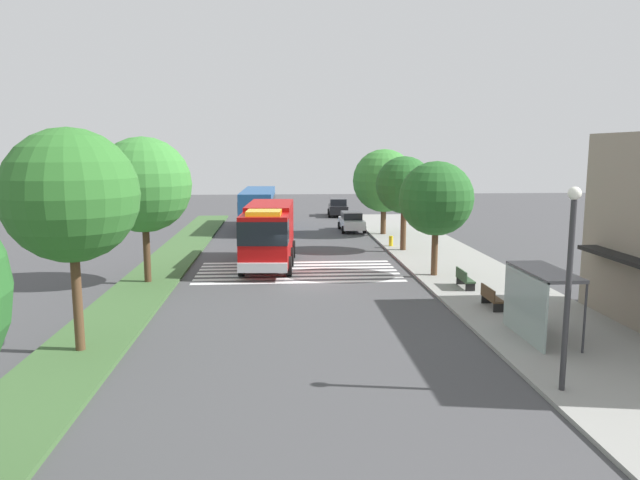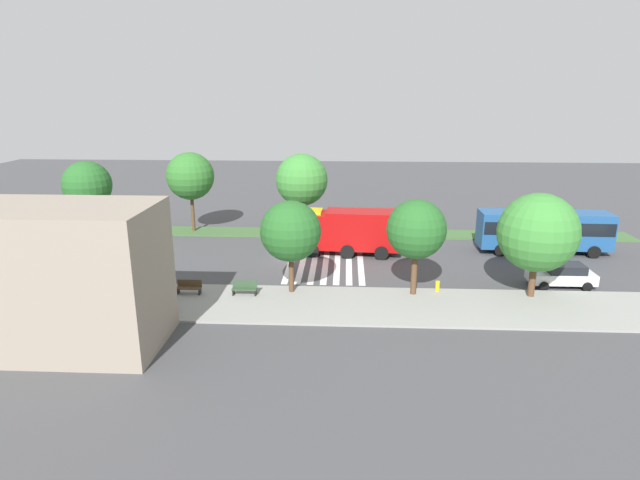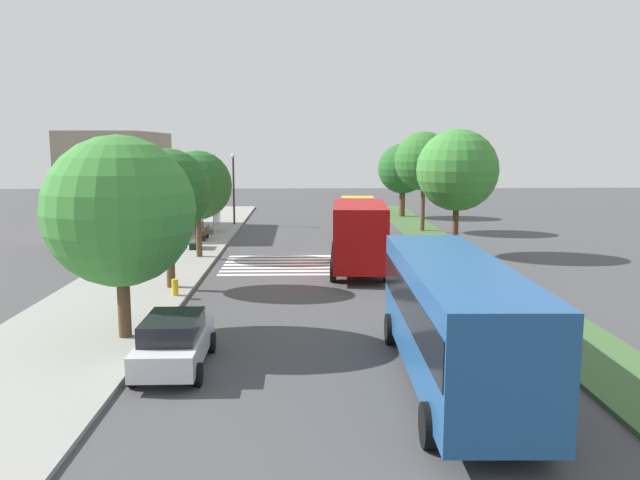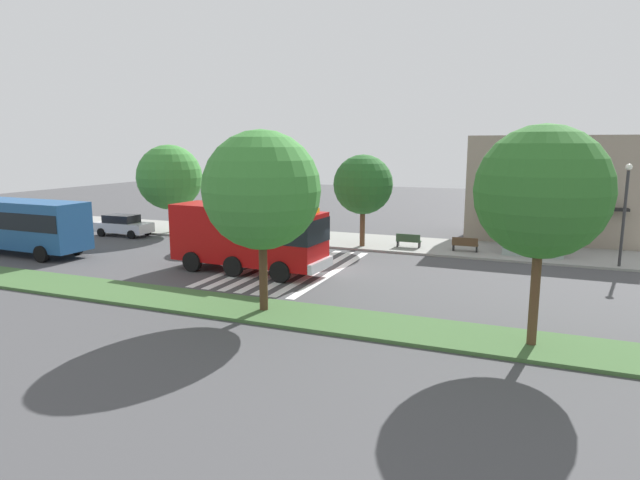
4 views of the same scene
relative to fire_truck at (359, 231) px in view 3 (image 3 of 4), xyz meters
The scene contains 19 objects.
ground_plane 4.62m from the fire_truck, 23.62° to the left, with size 120.00×120.00×0.00m, color #424244.
sidewalk 11.64m from the fire_truck, 70.70° to the left, with size 60.00×5.88×0.14m, color gray.
median_strip 7.43m from the fire_truck, 58.02° to the right, with size 60.00×3.00×0.14m, color #3D6033.
crosswalk 2.99m from the fire_truck, 49.63° to the left, with size 5.85×11.21×0.01m.
fire_truck is the anchor object (origin of this frame).
parked_car_mid 16.32m from the fire_truck, 155.75° to the left, with size 4.32×2.00×1.61m.
transit_bus 16.34m from the fire_truck, behind, with size 10.44×3.04×3.40m.
bus_stop_shelter 17.01m from the fire_truck, 34.43° to the left, with size 3.50×1.40×2.46m.
bench_near_shelter 13.95m from the fire_truck, 43.69° to the left, with size 1.60×0.50×0.90m.
bench_west_of_shelter 11.61m from the fire_truck, 56.30° to the left, with size 1.60×0.50×0.90m.
street_lamp 20.48m from the fire_truck, 24.56° to the left, with size 0.36×0.36×5.68m.
storefront_building 22.41m from the fire_truck, 47.85° to the left, with size 11.22×6.41×7.45m.
sidewalk_tree_far_west 15.16m from the fire_truck, 143.62° to the left, with size 4.94×4.94×6.70m.
sidewalk_tree_west 10.27m from the fire_truck, 117.07° to the left, with size 3.78×3.78×6.23m.
sidewalk_tree_center 9.77m from the fire_truck, 69.01° to the left, with size 3.92×3.92×6.07m.
median_tree_far_west 7.84m from the fire_truck, 56.92° to the right, with size 4.75×4.75×7.30m.
median_tree_west 15.81m from the fire_truck, 23.10° to the right, with size 4.36×4.36×7.37m.
median_tree_center 24.92m from the fire_truck, 14.16° to the right, with size 4.47×4.47×6.52m.
fire_hydrant 10.54m from the fire_truck, 126.41° to the left, with size 0.28×0.28×0.70m, color gold.
Camera 3 is at (-36.59, 1.26, 6.49)m, focal length 35.60 mm.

